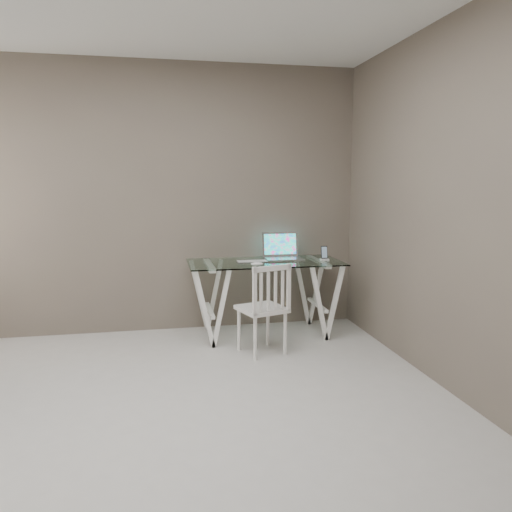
% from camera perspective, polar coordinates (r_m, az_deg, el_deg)
% --- Properties ---
extents(room, '(4.50, 4.52, 2.71)m').
position_cam_1_polar(room, '(2.90, -11.39, 12.08)').
color(room, '#B7B5AF').
rests_on(room, ground).
extents(desk, '(1.50, 0.70, 0.75)m').
position_cam_1_polar(desk, '(4.97, 1.02, -4.77)').
color(desk, silver).
rests_on(desk, ground).
extents(chair, '(0.47, 0.47, 0.82)m').
position_cam_1_polar(chair, '(4.40, 1.11, -5.61)').
color(chair, white).
rests_on(chair, ground).
extents(laptop, '(0.37, 0.30, 0.26)m').
position_cam_1_polar(laptop, '(5.09, 3.00, 0.40)').
color(laptop, '#B6B6BB').
rests_on(laptop, desk).
extents(keyboard, '(0.31, 0.13, 0.01)m').
position_cam_1_polar(keyboard, '(4.89, -0.45, -0.62)').
color(keyboard, silver).
rests_on(keyboard, desk).
extents(mouse, '(0.12, 0.07, 0.04)m').
position_cam_1_polar(mouse, '(4.65, 0.11, -0.91)').
color(mouse, white).
rests_on(mouse, desk).
extents(phone_dock, '(0.08, 0.08, 0.14)m').
position_cam_1_polar(phone_dock, '(5.03, 7.81, -0.04)').
color(phone_dock, white).
rests_on(phone_dock, desk).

